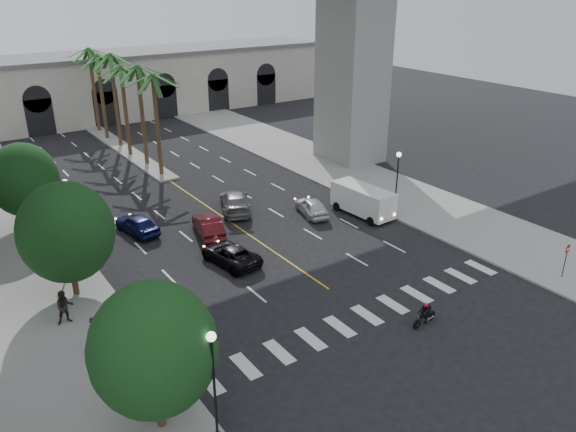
# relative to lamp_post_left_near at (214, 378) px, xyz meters

# --- Properties ---
(ground) EXTENTS (140.00, 140.00, 0.00)m
(ground) POSITION_rel_lamp_post_left_near_xyz_m (11.40, 5.00, -3.22)
(ground) COLOR black
(ground) RESTS_ON ground
(sidewalk_left) EXTENTS (8.00, 100.00, 0.15)m
(sidewalk_left) POSITION_rel_lamp_post_left_near_xyz_m (-3.60, 20.00, -3.15)
(sidewalk_left) COLOR gray
(sidewalk_left) RESTS_ON ground
(sidewalk_right) EXTENTS (8.00, 100.00, 0.15)m
(sidewalk_right) POSITION_rel_lamp_post_left_near_xyz_m (26.40, 20.00, -3.15)
(sidewalk_right) COLOR gray
(sidewalk_right) RESTS_ON ground
(median) EXTENTS (2.00, 24.00, 0.20)m
(median) POSITION_rel_lamp_post_left_near_xyz_m (11.40, 43.00, -3.12)
(median) COLOR gray
(median) RESTS_ON ground
(pier_building) EXTENTS (71.00, 10.50, 8.50)m
(pier_building) POSITION_rel_lamp_post_left_near_xyz_m (11.40, 60.00, 1.04)
(pier_building) COLOR silver
(pier_building) RESTS_ON ground
(palm_a) EXTENTS (3.20, 3.20, 10.30)m
(palm_a) POSITION_rel_lamp_post_left_near_xyz_m (11.40, 33.00, 5.88)
(palm_a) COLOR #47331E
(palm_a) RESTS_ON ground
(palm_b) EXTENTS (3.20, 3.20, 10.60)m
(palm_b) POSITION_rel_lamp_post_left_near_xyz_m (11.50, 37.00, 6.15)
(palm_b) COLOR #47331E
(palm_b) RESTS_ON ground
(palm_c) EXTENTS (3.20, 3.20, 10.10)m
(palm_c) POSITION_rel_lamp_post_left_near_xyz_m (11.20, 41.00, 5.69)
(palm_c) COLOR #47331E
(palm_c) RESTS_ON ground
(palm_d) EXTENTS (3.20, 3.20, 10.90)m
(palm_d) POSITION_rel_lamp_post_left_near_xyz_m (11.55, 45.00, 6.43)
(palm_d) COLOR #47331E
(palm_d) RESTS_ON ground
(palm_e) EXTENTS (3.20, 3.20, 10.40)m
(palm_e) POSITION_rel_lamp_post_left_near_xyz_m (11.30, 49.00, 5.97)
(palm_e) COLOR #47331E
(palm_e) RESTS_ON ground
(palm_f) EXTENTS (3.20, 3.20, 10.70)m
(palm_f) POSITION_rel_lamp_post_left_near_xyz_m (11.60, 53.00, 6.24)
(palm_f) COLOR #47331E
(palm_f) RESTS_ON ground
(street_tree_near) EXTENTS (5.20, 5.20, 6.89)m
(street_tree_near) POSITION_rel_lamp_post_left_near_xyz_m (-1.60, 2.00, 0.80)
(street_tree_near) COLOR #382616
(street_tree_near) RESTS_ON ground
(street_tree_mid) EXTENTS (5.44, 5.44, 7.21)m
(street_tree_mid) POSITION_rel_lamp_post_left_near_xyz_m (-1.60, 15.00, 0.99)
(street_tree_mid) COLOR #382616
(street_tree_mid) RESTS_ON ground
(street_tree_far) EXTENTS (5.04, 5.04, 6.68)m
(street_tree_far) POSITION_rel_lamp_post_left_near_xyz_m (-1.60, 27.00, 0.68)
(street_tree_far) COLOR #382616
(street_tree_far) RESTS_ON ground
(lamp_post_left_near) EXTENTS (0.40, 0.40, 5.35)m
(lamp_post_left_near) POSITION_rel_lamp_post_left_near_xyz_m (0.00, 0.00, 0.00)
(lamp_post_left_near) COLOR black
(lamp_post_left_near) RESTS_ON ground
(lamp_post_left_far) EXTENTS (0.40, 0.40, 5.35)m
(lamp_post_left_far) POSITION_rel_lamp_post_left_near_xyz_m (0.00, 21.00, 0.00)
(lamp_post_left_far) COLOR black
(lamp_post_left_far) RESTS_ON ground
(lamp_post_right) EXTENTS (0.40, 0.40, 5.35)m
(lamp_post_right) POSITION_rel_lamp_post_left_near_xyz_m (22.80, 13.00, 0.00)
(lamp_post_right) COLOR black
(lamp_post_right) RESTS_ON ground
(traffic_signal_near) EXTENTS (0.25, 0.18, 3.65)m
(traffic_signal_near) POSITION_rel_lamp_post_left_near_xyz_m (0.10, 2.50, -0.71)
(traffic_signal_near) COLOR black
(traffic_signal_near) RESTS_ON ground
(traffic_signal_far) EXTENTS (0.25, 0.18, 3.65)m
(traffic_signal_far) POSITION_rel_lamp_post_left_near_xyz_m (0.10, 6.50, -0.71)
(traffic_signal_far) COLOR black
(traffic_signal_far) RESTS_ON ground
(motorcycle_rider) EXTENTS (1.89, 0.51, 1.36)m
(motorcycle_rider) POSITION_rel_lamp_post_left_near_xyz_m (13.44, 1.05, -2.60)
(motorcycle_rider) COLOR black
(motorcycle_rider) RESTS_ON ground
(car_a) EXTENTS (2.63, 4.43, 1.41)m
(car_a) POSITION_rel_lamp_post_left_near_xyz_m (17.55, 17.01, -2.52)
(car_a) COLOR silver
(car_a) RESTS_ON ground
(car_b) EXTENTS (2.68, 4.88, 1.52)m
(car_b) POSITION_rel_lamp_post_left_near_xyz_m (8.88, 18.17, -2.46)
(car_b) COLOR #450D12
(car_b) RESTS_ON ground
(car_c) EXTENTS (2.85, 5.02, 1.32)m
(car_c) POSITION_rel_lamp_post_left_near_xyz_m (8.08, 13.42, -2.56)
(car_c) COLOR black
(car_c) RESTS_ON ground
(car_d) EXTENTS (4.34, 5.98, 1.61)m
(car_d) POSITION_rel_lamp_post_left_near_xyz_m (12.90, 21.25, -2.42)
(car_d) COLOR slate
(car_d) RESTS_ON ground
(car_e) EXTENTS (2.41, 4.57, 1.48)m
(car_e) POSITION_rel_lamp_post_left_near_xyz_m (4.70, 21.56, -2.48)
(car_e) COLOR #0F1546
(car_e) RESTS_ON ground
(cargo_van) EXTENTS (2.47, 5.59, 2.34)m
(cargo_van) POSITION_rel_lamp_post_left_near_xyz_m (20.90, 14.66, -1.92)
(cargo_van) COLOR white
(cargo_van) RESTS_ON ground
(pedestrian_a) EXTENTS (0.71, 0.49, 1.85)m
(pedestrian_a) POSITION_rel_lamp_post_left_near_xyz_m (-2.25, 8.82, -2.15)
(pedestrian_a) COLOR black
(pedestrian_a) RESTS_ON sidewalk_left
(pedestrian_b) EXTENTS (1.01, 0.82, 1.98)m
(pedestrian_b) POSITION_rel_lamp_post_left_near_xyz_m (-2.88, 12.16, -2.08)
(pedestrian_b) COLOR black
(pedestrian_b) RESTS_ON sidewalk_left
(do_not_enter_sign) EXTENTS (0.59, 0.10, 2.43)m
(do_not_enter_sign) POSITION_rel_lamp_post_left_near_xyz_m (24.40, -0.39, -1.46)
(do_not_enter_sign) COLOR black
(do_not_enter_sign) RESTS_ON ground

